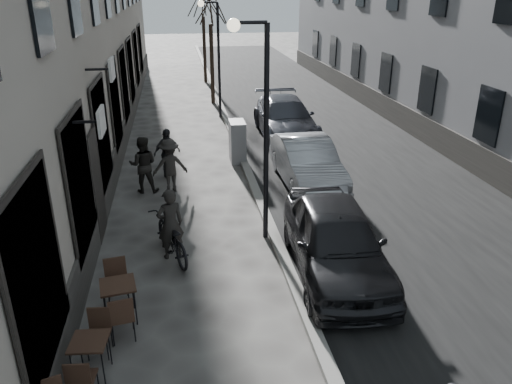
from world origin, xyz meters
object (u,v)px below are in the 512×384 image
object	(u,v)px
tree_far	(203,3)
pedestrian_far	(167,153)
streetlamp_far	(215,47)
bistro_set_b	(91,354)
streetlamp_near	(259,110)
utility_cabinet	(237,141)
bicycle	(171,237)
car_mid	(307,162)
pedestrian_near	(143,165)
car_far	(285,118)
bistro_set_c	(119,298)
car_near	(336,240)
pedestrian_mid	(170,166)
tree_near	(210,7)

from	to	relation	value
tree_far	pedestrian_far	bearing A→B (deg)	-97.81
streetlamp_far	bistro_set_b	world-z (taller)	streetlamp_far
bistro_set_b	streetlamp_near	bearing A→B (deg)	57.44
utility_cabinet	bicycle	distance (m)	6.76
bistro_set_b	car_mid	size ratio (longest dim) A/B	0.32
streetlamp_far	pedestrian_near	world-z (taller)	streetlamp_far
bicycle	car_far	size ratio (longest dim) A/B	0.37
tree_far	car_mid	bearing A→B (deg)	-83.75
car_mid	bistro_set_c	bearing A→B (deg)	-130.69
tree_far	car_near	xyz separation A→B (m)	(1.27, -22.81, -3.90)
tree_far	car_far	bearing A→B (deg)	-79.15
car_mid	car_far	world-z (taller)	car_far
utility_cabinet	pedestrian_far	size ratio (longest dim) A/B	0.89
bistro_set_c	bicycle	world-z (taller)	bicycle
bistro_set_b	pedestrian_mid	size ratio (longest dim) A/B	0.88
streetlamp_far	car_far	xyz separation A→B (m)	(2.47, -3.52, -2.41)
tree_far	pedestrian_far	world-z (taller)	tree_far
tree_near	tree_far	xyz separation A→B (m)	(0.00, 6.00, 0.00)
pedestrian_near	car_far	size ratio (longest dim) A/B	0.33
tree_near	bistro_set_c	world-z (taller)	tree_near
utility_cabinet	pedestrian_mid	size ratio (longest dim) A/B	0.89
bistro_set_b	pedestrian_far	xyz separation A→B (m)	(1.15, 8.74, 0.38)
streetlamp_far	tree_near	bearing A→B (deg)	88.62
car_far	tree_far	bearing A→B (deg)	102.32
car_near	car_far	world-z (taller)	car_near
pedestrian_far	tree_near	bearing A→B (deg)	49.13
bistro_set_c	car_far	distance (m)	12.53
bistro_set_b	pedestrian_mid	xyz separation A→B (m)	(1.24, 7.54, 0.38)
pedestrian_near	pedestrian_mid	bearing A→B (deg)	-179.67
streetlamp_near	bistro_set_b	bearing A→B (deg)	-128.50
tree_far	pedestrian_far	size ratio (longest dim) A/B	3.60
utility_cabinet	car_near	distance (m)	7.63
car_far	car_near	bearing A→B (deg)	-94.77
utility_cabinet	pedestrian_near	distance (m)	3.85
bistro_set_c	car_far	xyz separation A→B (m)	(5.50, 11.26, 0.29)
bistro_set_b	car_far	size ratio (longest dim) A/B	0.27
streetlamp_near	bistro_set_b	distance (m)	6.02
bicycle	pedestrian_far	distance (m)	5.18
car_mid	utility_cabinet	bearing A→B (deg)	125.23
bistro_set_b	car_mid	distance (m)	9.14
tree_near	utility_cabinet	distance (m)	10.07
pedestrian_near	pedestrian_far	bearing A→B (deg)	-115.88
pedestrian_mid	car_near	xyz separation A→B (m)	(3.44, -5.16, -0.03)
pedestrian_far	tree_far	bearing A→B (deg)	53.50
bistro_set_c	pedestrian_near	bearing A→B (deg)	79.01
car_mid	car_near	bearing A→B (deg)	-98.27
bistro_set_c	tree_far	bearing A→B (deg)	73.07
tree_far	bistro_set_b	xyz separation A→B (m)	(-3.40, -25.19, -4.25)
car_near	car_far	bearing A→B (deg)	87.78
streetlamp_far	bistro_set_c	world-z (taller)	streetlamp_far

